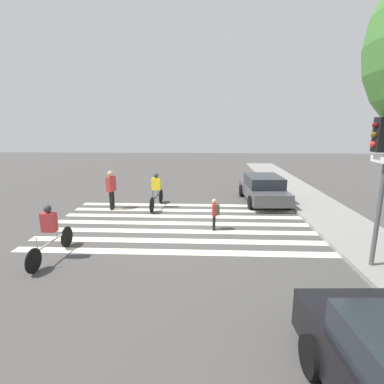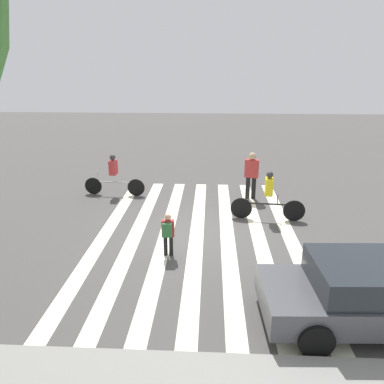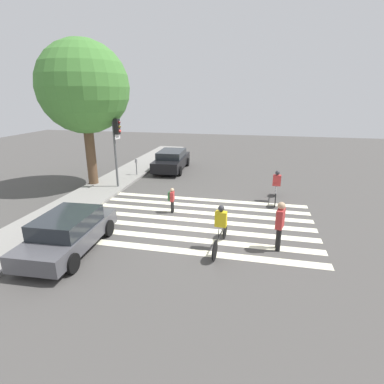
{
  "view_description": "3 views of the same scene",
  "coord_description": "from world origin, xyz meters",
  "px_view_note": "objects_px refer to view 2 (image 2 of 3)",
  "views": [
    {
      "loc": [
        11.28,
        0.96,
        3.84
      ],
      "look_at": [
        0.01,
        0.47,
        1.28
      ],
      "focal_mm": 28.0,
      "sensor_mm": 36.0,
      "label": 1
    },
    {
      "loc": [
        -0.39,
        10.22,
        4.82
      ],
      "look_at": [
        0.16,
        -0.42,
        1.21
      ],
      "focal_mm": 35.0,
      "sensor_mm": 36.0,
      "label": 2
    },
    {
      "loc": [
        -11.88,
        -2.34,
        5.27
      ],
      "look_at": [
        0.74,
        0.39,
        1.05
      ],
      "focal_mm": 28.0,
      "sensor_mm": 36.0,
      "label": 3
    }
  ],
  "objects_px": {
    "cyclist_far_lane": "(114,174)",
    "car_parked_silver_sedan": "(372,293)",
    "cyclist_near_curb": "(268,194)",
    "pedestrian_child_with_backpack": "(168,232)",
    "pedestrian_adult_yellow_jacket": "(251,173)"
  },
  "relations": [
    {
      "from": "cyclist_near_curb",
      "to": "car_parked_silver_sedan",
      "type": "distance_m",
      "value": 5.34
    },
    {
      "from": "cyclist_near_curb",
      "to": "pedestrian_child_with_backpack",
      "type": "bearing_deg",
      "value": 46.79
    },
    {
      "from": "pedestrian_adult_yellow_jacket",
      "to": "car_parked_silver_sedan",
      "type": "height_order",
      "value": "pedestrian_adult_yellow_jacket"
    },
    {
      "from": "pedestrian_adult_yellow_jacket",
      "to": "pedestrian_child_with_backpack",
      "type": "height_order",
      "value": "pedestrian_adult_yellow_jacket"
    },
    {
      "from": "pedestrian_adult_yellow_jacket",
      "to": "pedestrian_child_with_backpack",
      "type": "relative_size",
      "value": 1.51
    },
    {
      "from": "pedestrian_adult_yellow_jacket",
      "to": "cyclist_far_lane",
      "type": "distance_m",
      "value": 5.26
    },
    {
      "from": "cyclist_far_lane",
      "to": "car_parked_silver_sedan",
      "type": "relative_size",
      "value": 0.56
    },
    {
      "from": "car_parked_silver_sedan",
      "to": "pedestrian_child_with_backpack",
      "type": "bearing_deg",
      "value": -33.77
    },
    {
      "from": "pedestrian_adult_yellow_jacket",
      "to": "cyclist_far_lane",
      "type": "bearing_deg",
      "value": -166.32
    },
    {
      "from": "pedestrian_adult_yellow_jacket",
      "to": "cyclist_near_curb",
      "type": "distance_m",
      "value": 2.05
    },
    {
      "from": "pedestrian_child_with_backpack",
      "to": "car_parked_silver_sedan",
      "type": "xyz_separation_m",
      "value": [
        -4.22,
        2.55,
        -0.0
      ]
    },
    {
      "from": "pedestrian_child_with_backpack",
      "to": "cyclist_far_lane",
      "type": "xyz_separation_m",
      "value": [
        2.64,
        -4.81,
        0.17
      ]
    },
    {
      "from": "cyclist_far_lane",
      "to": "car_parked_silver_sedan",
      "type": "distance_m",
      "value": 10.07
    },
    {
      "from": "pedestrian_adult_yellow_jacket",
      "to": "cyclist_far_lane",
      "type": "xyz_separation_m",
      "value": [
        5.26,
        -0.16,
        -0.15
      ]
    },
    {
      "from": "pedestrian_child_with_backpack",
      "to": "cyclist_far_lane",
      "type": "relative_size",
      "value": 0.5
    }
  ]
}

